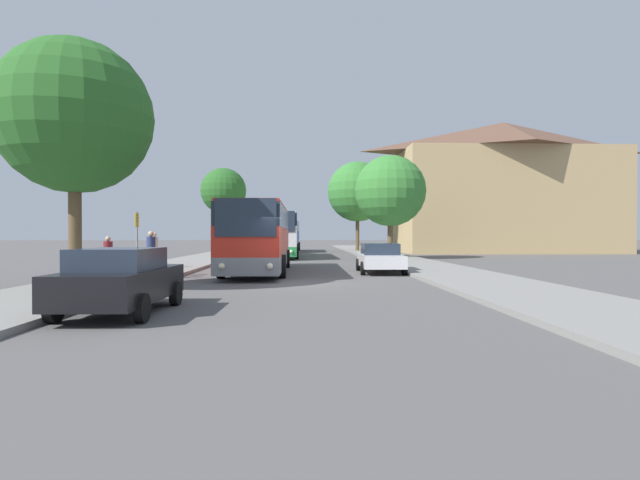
{
  "coord_description": "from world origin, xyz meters",
  "views": [
    {
      "loc": [
        0.32,
        -18.8,
        1.84
      ],
      "look_at": [
        1.39,
        13.23,
        1.49
      ],
      "focal_mm": 28.0,
      "sensor_mm": 36.0,
      "label": 1
    }
  ],
  "objects_px": {
    "parked_car_right_near": "(380,257)",
    "parked_car_left_curb": "(121,280)",
    "pedestrian_walking_back": "(108,256)",
    "tree_right_near": "(358,192)",
    "pedestrian_waiting_near": "(154,250)",
    "pedestrian_waiting_far": "(151,253)",
    "bus_middle": "(281,234)",
    "tree_right_mid": "(390,191)",
    "bus_rear": "(287,235)",
    "bus_stop_sign": "(137,236)",
    "bus_front": "(259,237)",
    "tree_left_far": "(74,117)",
    "tree_left_near": "(223,191)"
  },
  "relations": [
    {
      "from": "pedestrian_waiting_far",
      "to": "tree_left_far",
      "type": "bearing_deg",
      "value": -145.06
    },
    {
      "from": "bus_front",
      "to": "bus_middle",
      "type": "distance_m",
      "value": 16.17
    },
    {
      "from": "pedestrian_waiting_near",
      "to": "pedestrian_walking_back",
      "type": "relative_size",
      "value": 1.11
    },
    {
      "from": "tree_right_near",
      "to": "bus_front",
      "type": "bearing_deg",
      "value": -105.36
    },
    {
      "from": "bus_rear",
      "to": "pedestrian_walking_back",
      "type": "bearing_deg",
      "value": -99.74
    },
    {
      "from": "pedestrian_waiting_far",
      "to": "tree_right_mid",
      "type": "height_order",
      "value": "tree_right_mid"
    },
    {
      "from": "tree_right_near",
      "to": "parked_car_right_near",
      "type": "bearing_deg",
      "value": -94.12
    },
    {
      "from": "parked_car_right_near",
      "to": "pedestrian_walking_back",
      "type": "distance_m",
      "value": 12.16
    },
    {
      "from": "parked_car_left_curb",
      "to": "parked_car_right_near",
      "type": "bearing_deg",
      "value": 57.91
    },
    {
      "from": "bus_rear",
      "to": "tree_left_far",
      "type": "distance_m",
      "value": 38.68
    },
    {
      "from": "pedestrian_waiting_near",
      "to": "pedestrian_walking_back",
      "type": "distance_m",
      "value": 4.96
    },
    {
      "from": "parked_car_right_near",
      "to": "parked_car_left_curb",
      "type": "bearing_deg",
      "value": 58.88
    },
    {
      "from": "parked_car_right_near",
      "to": "tree_left_near",
      "type": "bearing_deg",
      "value": -60.28
    },
    {
      "from": "bus_rear",
      "to": "parked_car_right_near",
      "type": "distance_m",
      "value": 30.89
    },
    {
      "from": "bus_rear",
      "to": "pedestrian_walking_back",
      "type": "height_order",
      "value": "bus_rear"
    },
    {
      "from": "bus_middle",
      "to": "parked_car_right_near",
      "type": "height_order",
      "value": "bus_middle"
    },
    {
      "from": "tree_right_mid",
      "to": "pedestrian_waiting_far",
      "type": "bearing_deg",
      "value": -127.71
    },
    {
      "from": "pedestrian_waiting_near",
      "to": "tree_left_far",
      "type": "xyz_separation_m",
      "value": [
        0.3,
        -9.52,
        4.53
      ]
    },
    {
      "from": "parked_car_left_curb",
      "to": "tree_right_mid",
      "type": "bearing_deg",
      "value": 68.22
    },
    {
      "from": "bus_stop_sign",
      "to": "tree_right_near",
      "type": "relative_size",
      "value": 0.28
    },
    {
      "from": "bus_rear",
      "to": "tree_right_near",
      "type": "bearing_deg",
      "value": -5.12
    },
    {
      "from": "parked_car_left_curb",
      "to": "pedestrian_waiting_near",
      "type": "bearing_deg",
      "value": 104.49
    },
    {
      "from": "pedestrian_walking_back",
      "to": "parked_car_right_near",
      "type": "bearing_deg",
      "value": 167.91
    },
    {
      "from": "tree_left_far",
      "to": "parked_car_right_near",
      "type": "bearing_deg",
      "value": 35.03
    },
    {
      "from": "bus_stop_sign",
      "to": "tree_right_mid",
      "type": "relative_size",
      "value": 0.35
    },
    {
      "from": "parked_car_right_near",
      "to": "pedestrian_waiting_far",
      "type": "bearing_deg",
      "value": 18.87
    },
    {
      "from": "bus_front",
      "to": "tree_left_far",
      "type": "xyz_separation_m",
      "value": [
        -5.13,
        -8.15,
        3.86
      ]
    },
    {
      "from": "parked_car_left_curb",
      "to": "tree_right_near",
      "type": "xyz_separation_m",
      "value": [
        10.07,
        41.79,
        5.67
      ]
    },
    {
      "from": "pedestrian_walking_back",
      "to": "pedestrian_waiting_far",
      "type": "bearing_deg",
      "value": 155.94
    },
    {
      "from": "bus_front",
      "to": "tree_right_mid",
      "type": "distance_m",
      "value": 16.21
    },
    {
      "from": "tree_left_far",
      "to": "pedestrian_walking_back",
      "type": "bearing_deg",
      "value": 99.07
    },
    {
      "from": "bus_middle",
      "to": "tree_right_near",
      "type": "bearing_deg",
      "value": 58.44
    },
    {
      "from": "bus_middle",
      "to": "parked_car_left_curb",
      "type": "xyz_separation_m",
      "value": [
        -2.39,
        -28.8,
        -1.08
      ]
    },
    {
      "from": "bus_stop_sign",
      "to": "tree_right_mid",
      "type": "bearing_deg",
      "value": 49.6
    },
    {
      "from": "pedestrian_waiting_far",
      "to": "tree_right_mid",
      "type": "distance_m",
      "value": 21.48
    },
    {
      "from": "tree_right_near",
      "to": "pedestrian_waiting_far",
      "type": "bearing_deg",
      "value": -110.42
    },
    {
      "from": "bus_rear",
      "to": "bus_stop_sign",
      "type": "relative_size",
      "value": 3.84
    },
    {
      "from": "pedestrian_walking_back",
      "to": "tree_right_mid",
      "type": "height_order",
      "value": "tree_right_mid"
    },
    {
      "from": "tree_left_near",
      "to": "tree_right_near",
      "type": "height_order",
      "value": "tree_right_near"
    },
    {
      "from": "bus_rear",
      "to": "parked_car_right_near",
      "type": "bearing_deg",
      "value": -78.93
    },
    {
      "from": "bus_stop_sign",
      "to": "tree_right_near",
      "type": "xyz_separation_m",
      "value": [
        12.93,
        32.02,
        4.66
      ]
    },
    {
      "from": "parked_car_left_curb",
      "to": "parked_car_right_near",
      "type": "height_order",
      "value": "parked_car_left_curb"
    },
    {
      "from": "pedestrian_walking_back",
      "to": "tree_right_near",
      "type": "distance_m",
      "value": 35.97
    },
    {
      "from": "bus_front",
      "to": "tree_left_far",
      "type": "height_order",
      "value": "tree_left_far"
    },
    {
      "from": "bus_front",
      "to": "pedestrian_walking_back",
      "type": "bearing_deg",
      "value": -148.89
    },
    {
      "from": "pedestrian_waiting_near",
      "to": "pedestrian_waiting_far",
      "type": "xyz_separation_m",
      "value": [
        1.3,
        -4.85,
        0.02
      ]
    },
    {
      "from": "bus_stop_sign",
      "to": "tree_right_near",
      "type": "bearing_deg",
      "value": 68.01
    },
    {
      "from": "parked_car_left_curb",
      "to": "pedestrian_walking_back",
      "type": "height_order",
      "value": "pedestrian_walking_back"
    },
    {
      "from": "bus_middle",
      "to": "pedestrian_waiting_near",
      "type": "bearing_deg",
      "value": -112.25
    },
    {
      "from": "pedestrian_walking_back",
      "to": "tree_left_near",
      "type": "bearing_deg",
      "value": -119.46
    }
  ]
}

